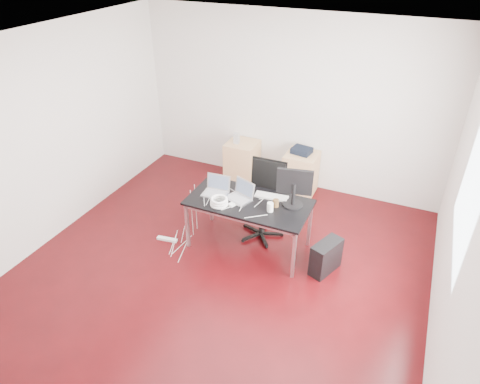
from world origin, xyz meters
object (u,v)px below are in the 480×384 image
at_px(pc_tower, 326,257).
at_px(filing_cabinet_right, 301,173).
at_px(desk, 249,205).
at_px(filing_cabinet_left, 242,161).
at_px(office_chair, 264,197).

bearing_deg(pc_tower, filing_cabinet_right, 138.45).
bearing_deg(desk, pc_tower, -3.44).
distance_m(filing_cabinet_left, filing_cabinet_right, 1.05).
bearing_deg(filing_cabinet_right, desk, -97.28).
distance_m(office_chair, filing_cabinet_right, 1.33).
height_order(filing_cabinet_left, filing_cabinet_right, same).
xyz_separation_m(office_chair, filing_cabinet_right, (0.14, 1.29, -0.26)).
bearing_deg(pc_tower, filing_cabinet_left, 159.55).
relative_size(desk, office_chair, 1.48).
distance_m(desk, filing_cabinet_right, 1.71).
distance_m(filing_cabinet_left, pc_tower, 2.59).
height_order(desk, filing_cabinet_right, desk).
relative_size(desk, filing_cabinet_right, 2.29).
xyz_separation_m(filing_cabinet_left, filing_cabinet_right, (1.05, 0.00, 0.00)).
relative_size(filing_cabinet_right, pc_tower, 1.56).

